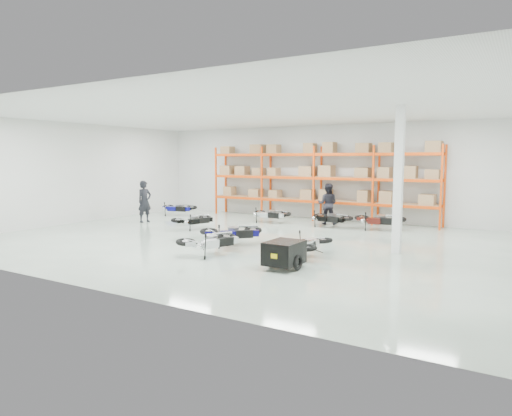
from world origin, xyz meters
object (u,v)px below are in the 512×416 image
Objects in this scene: moto_black_far_left at (194,217)px; trailer at (284,253)px; person_left at (145,201)px; person_back at (328,204)px; moto_back_a at (178,206)px; moto_silver_left at (211,237)px; moto_back_d at (380,217)px; moto_touring_right at (309,241)px; moto_back_b at (270,212)px; moto_back_c at (330,215)px; moto_blue_centre at (232,229)px.

moto_black_far_left reaches higher than trailer.
person_left reaches higher than person_back.
person_left is (0.29, -2.62, 0.44)m from moto_back_a.
moto_silver_left is 9.97m from moto_back_a.
moto_back_d is (0.30, 7.91, 0.12)m from trailer.
moto_touring_right reaches higher than moto_back_b.
moto_black_far_left is 3.34m from person_left.
person_left is 1.05× the size of person_back.
moto_touring_right reaches higher than trailer.
person_back is at bearing -72.74° from moto_silver_left.
moto_black_far_left is 6.88m from moto_touring_right.
moto_silver_left is 7.24m from moto_back_c.
moto_back_b is (5.31, 0.18, -0.01)m from moto_back_a.
moto_blue_centre is at bearing -100.80° from person_left.
moto_black_far_left is 0.96× the size of moto_back_c.
moto_black_far_left is 7.64m from trailer.
moto_black_far_left is at bearing 148.05° from trailer.
person_left is at bearing 11.88° from moto_black_far_left.
person_back is (2.46, 0.84, 0.41)m from moto_back_b.
person_left reaches higher than trailer.
moto_black_far_left is 5.93m from person_back.
moto_back_a reaches higher than moto_touring_right.
person_back is (-2.45, 0.45, 0.37)m from moto_back_d.
person_back is (-2.15, 8.37, 0.49)m from trailer.
moto_black_far_left is 7.62m from moto_back_d.
moto_touring_right is 0.93× the size of moto_back_d.
moto_back_b is at bearing 84.71° from moto_back_d.
person_back is (7.48, 3.64, -0.04)m from person_left.
trailer is 12.34m from moto_back_a.
moto_blue_centre is 1.03× the size of moto_silver_left.
person_left is (-5.02, -2.80, 0.45)m from moto_back_b.
moto_silver_left is 1.10× the size of moto_black_far_left.
moto_back_a is 7.85m from person_back.
moto_back_a is 0.88× the size of person_left.
moto_back_a is at bearing 92.60° from moto_back_b.
trailer is (3.02, -2.06, -0.13)m from moto_blue_centre.
moto_back_a is at bearing 83.38° from moto_back_d.
moto_blue_centre is 1.04× the size of trailer.
moto_back_a is (-9.92, 5.75, 0.01)m from moto_touring_right.
moto_back_a is at bearing 10.18° from moto_blue_centre.
moto_back_a is 2.68m from person_left.
moto_touring_right is at bearing 178.27° from moto_black_far_left.
moto_back_b is 4.92m from moto_back_d.
moto_touring_right is 0.91× the size of person_back.
moto_black_far_left is 4.73m from moto_back_a.
moto_touring_right reaches higher than moto_black_far_left.
moto_back_c is (-1.73, 6.02, 0.00)m from moto_touring_right.
moto_back_b is at bearing -26.18° from moto_blue_centre.
moto_back_d is 0.98× the size of person_back.
moto_black_far_left is 0.97× the size of moto_back_b.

